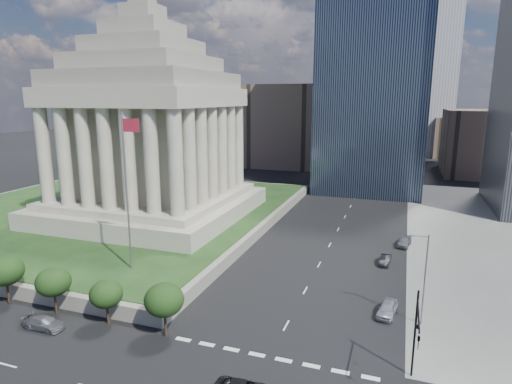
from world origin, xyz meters
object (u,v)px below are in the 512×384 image
at_px(suv_grey, 44,323).
at_px(war_memorial, 148,110).
at_px(flagpole, 127,184).
at_px(parked_sedan_far, 404,241).
at_px(parked_sedan_mid, 385,260).
at_px(traffic_signal_ne, 416,332).
at_px(parked_sedan_near, 387,309).
at_px(street_lamp_north, 423,275).

bearing_deg(suv_grey, war_memorial, 13.91).
distance_m(flagpole, parked_sedan_far, 44.32).
xyz_separation_m(parked_sedan_mid, parked_sedan_far, (2.50, 9.12, 0.15)).
height_order(suv_grey, parked_sedan_mid, suv_grey).
bearing_deg(suv_grey, traffic_signal_ne, -87.33).
distance_m(suv_grey, parked_sedan_near, 36.88).
relative_size(street_lamp_north, suv_grey, 2.21).
xyz_separation_m(flagpole, parked_sedan_far, (33.33, 26.48, -12.33)).
distance_m(suv_grey, parked_sedan_far, 52.93).
bearing_deg(flagpole, war_memorial, 116.89).
relative_size(war_memorial, street_lamp_north, 3.90).
bearing_deg(war_memorial, traffic_signal_ne, -36.42).
distance_m(parked_sedan_mid, parked_sedan_far, 9.46).
distance_m(street_lamp_north, parked_sedan_far, 26.01).
distance_m(flagpole, parked_sedan_mid, 37.52).
xyz_separation_m(suv_grey, parked_sedan_mid, (32.74, 30.36, -0.02)).
distance_m(flagpole, parked_sedan_near, 34.19).
distance_m(traffic_signal_ne, parked_sedan_mid, 28.27).
relative_size(war_memorial, suv_grey, 8.61).
bearing_deg(war_memorial, parked_sedan_near, -26.69).
relative_size(war_memorial, parked_sedan_far, 8.50).
height_order(flagpole, parked_sedan_mid, flagpole).
bearing_deg(war_memorial, parked_sedan_mid, -8.77).
distance_m(suv_grey, parked_sedan_mid, 44.66).
distance_m(street_lamp_north, parked_sedan_near, 5.99).
height_order(parked_sedan_near, parked_sedan_far, parked_sedan_far).
xyz_separation_m(war_memorial, parked_sedan_mid, (43.00, -6.64, -20.77)).
xyz_separation_m(traffic_signal_ne, suv_grey, (-36.24, -2.70, -4.59)).
height_order(war_memorial, parked_sedan_far, war_memorial).
xyz_separation_m(suv_grey, parked_sedan_near, (33.75, 14.88, 0.11)).
distance_m(flagpole, street_lamp_north, 35.95).
height_order(flagpole, parked_sedan_near, flagpole).
bearing_deg(street_lamp_north, traffic_signal_ne, -94.19).
bearing_deg(parked_sedan_mid, street_lamp_north, -70.07).
distance_m(traffic_signal_ne, suv_grey, 36.63).
bearing_deg(parked_sedan_mid, war_memorial, 176.34).
relative_size(street_lamp_north, parked_sedan_far, 2.18).
bearing_deg(suv_grey, parked_sedan_far, -43.33).
xyz_separation_m(parked_sedan_near, parked_sedan_far, (1.50, 24.61, 0.02)).
xyz_separation_m(traffic_signal_ne, parked_sedan_near, (-2.50, 12.18, -4.49)).
distance_m(traffic_signal_ne, parked_sedan_near, 13.22).
bearing_deg(traffic_signal_ne, war_memorial, 143.58).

